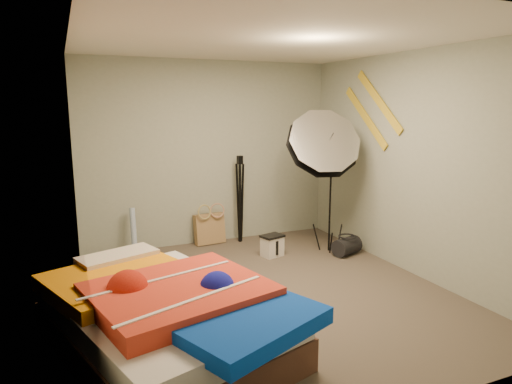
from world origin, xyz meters
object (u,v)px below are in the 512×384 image
wrapping_roll (134,232)px  duffel_bag (347,246)px  camera_tripod (240,193)px  tote_bag (209,229)px  photo_umbrella (322,146)px  camera_case (272,246)px  bed (166,315)px

wrapping_roll → duffel_bag: (2.52, -1.07, -0.20)m
wrapping_roll → camera_tripod: camera_tripod is taller
tote_bag → camera_tripod: bearing=-16.7°
tote_bag → photo_umbrella: photo_umbrella is taller
camera_case → duffel_bag: (0.91, -0.34, -0.01)m
tote_bag → wrapping_roll: wrapping_roll is taller
tote_bag → photo_umbrella: (1.18, -1.00, 1.20)m
camera_case → camera_tripod: 0.96m
photo_umbrella → wrapping_roll: bearing=158.2°
camera_tripod → photo_umbrella: bearing=-50.6°
tote_bag → wrapping_roll: (-1.05, -0.11, 0.10)m
tote_bag → camera_tripod: 0.66m
tote_bag → camera_case: (0.57, -0.84, -0.08)m
bed → wrapping_roll: bearing=87.2°
tote_bag → duffel_bag: 1.89m
bed → camera_tripod: camera_tripod is taller
duffel_bag → photo_umbrella: 1.34m
wrapping_roll → photo_umbrella: size_ratio=0.31×
duffel_bag → camera_tripod: (-1.05, 1.09, 0.59)m
camera_case → duffel_bag: bearing=-35.6°
tote_bag → camera_case: tote_bag is taller
wrapping_roll → camera_case: wrapping_roll is taller
wrapping_roll → camera_tripod: size_ratio=0.51×
camera_case → camera_tripod: (-0.14, 0.75, 0.57)m
duffel_bag → camera_tripod: bearing=114.6°
camera_case → bed: bearing=-150.4°
wrapping_roll → photo_umbrella: 2.63m
bed → photo_umbrella: (2.34, 1.57, 1.11)m
photo_umbrella → camera_tripod: 1.38m
tote_bag → photo_umbrella: bearing=-45.6°
photo_umbrella → camera_tripod: (-0.75, 0.91, -0.71)m
duffel_bag → photo_umbrella: size_ratio=0.19×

